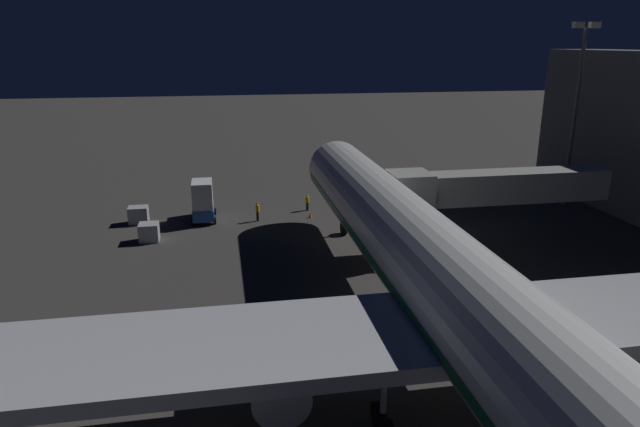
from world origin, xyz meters
TOP-DOWN VIEW (x-y plane):
  - ground_plane at (0.00, 0.00)m, footprint 320.00×320.00m
  - airliner_at_gate at (0.00, 7.75)m, footprint 50.49×64.52m
  - jet_bridge at (-10.29, -12.56)m, footprint 18.75×3.40m
  - apron_floodlight_mast at (-25.50, -23.72)m, footprint 2.90×0.50m
  - ops_van at (12.64, -24.85)m, footprint 2.36×4.41m
  - baggage_container_near_belt at (18.84, -25.01)m, footprint 1.81×1.50m
  - baggage_container_far_row at (17.26, -19.54)m, footprint 1.67×1.63m
  - ground_crew_near_nose_gear at (7.45, -23.61)m, footprint 0.40×0.40m
  - ground_crew_marshaller_fwd at (2.09, -26.35)m, footprint 0.40×0.40m
  - traffic_cone_nose_port at (-2.20, -23.76)m, footprint 0.36×0.36m
  - traffic_cone_nose_starboard at (2.20, -23.76)m, footprint 0.36×0.36m

SIDE VIEW (x-z plane):
  - ground_plane at x=0.00m, z-range 0.00..0.00m
  - traffic_cone_nose_port at x=-2.20m, z-range 0.00..0.55m
  - traffic_cone_nose_starboard at x=2.20m, z-range 0.00..0.55m
  - baggage_container_far_row at x=17.26m, z-range 0.00..1.60m
  - baggage_container_near_belt at x=18.84m, z-range 0.00..1.63m
  - ground_crew_marshaller_fwd at x=2.09m, z-range 0.09..1.81m
  - ground_crew_near_nose_gear at x=7.45m, z-range 0.10..1.99m
  - ops_van at x=12.64m, z-range -0.02..4.01m
  - airliner_at_gate at x=0.00m, z-range -4.45..15.04m
  - jet_bridge at x=-10.29m, z-range 1.91..8.81m
  - apron_floodlight_mast at x=-25.50m, z-range 1.45..20.17m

